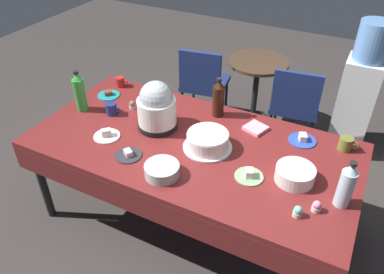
% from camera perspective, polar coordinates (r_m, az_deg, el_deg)
% --- Properties ---
extents(ground, '(9.00, 9.00, 0.00)m').
position_cam_1_polar(ground, '(3.06, 0.00, -12.20)').
color(ground, '#383330').
extents(potluck_table, '(2.20, 1.10, 0.75)m').
position_cam_1_polar(potluck_table, '(2.59, 0.00, -2.00)').
color(potluck_table, maroon).
rests_on(potluck_table, ground).
extents(frosted_layer_cake, '(0.33, 0.33, 0.12)m').
position_cam_1_polar(frosted_layer_cake, '(2.48, 2.36, -0.64)').
color(frosted_layer_cake, silver).
rests_on(frosted_layer_cake, potluck_table).
extents(slow_cooker, '(0.28, 0.28, 0.36)m').
position_cam_1_polar(slow_cooker, '(2.63, -5.36, 4.54)').
color(slow_cooker, black).
rests_on(slow_cooker, potluck_table).
extents(glass_salad_bowl, '(0.21, 0.21, 0.07)m').
position_cam_1_polar(glass_salad_bowl, '(2.29, -4.56, -5.00)').
color(glass_salad_bowl, '#B2C6BC').
rests_on(glass_salad_bowl, potluck_table).
extents(ceramic_snack_bowl, '(0.23, 0.23, 0.09)m').
position_cam_1_polar(ceramic_snack_bowl, '(2.32, 15.28, -5.45)').
color(ceramic_snack_bowl, silver).
rests_on(ceramic_snack_bowl, potluck_table).
extents(dessert_plate_white, '(0.18, 0.18, 0.06)m').
position_cam_1_polar(dessert_plate_white, '(2.67, -12.76, 0.32)').
color(dessert_plate_white, white).
rests_on(dessert_plate_white, potluck_table).
extents(dessert_plate_charcoal, '(0.17, 0.17, 0.04)m').
position_cam_1_polar(dessert_plate_charcoal, '(2.47, -9.59, -2.62)').
color(dessert_plate_charcoal, '#2D2D33').
rests_on(dessert_plate_charcoal, potluck_table).
extents(dessert_plate_sage, '(0.18, 0.18, 0.06)m').
position_cam_1_polar(dessert_plate_sage, '(2.31, 8.61, -5.72)').
color(dessert_plate_sage, '#8CA87F').
rests_on(dessert_plate_sage, potluck_table).
extents(dessert_plate_cobalt, '(0.19, 0.19, 0.05)m').
position_cam_1_polar(dessert_plate_cobalt, '(2.67, 16.33, -0.34)').
color(dessert_plate_cobalt, '#2D4CB2').
rests_on(dessert_plate_cobalt, potluck_table).
extents(dessert_plate_teal, '(0.18, 0.18, 0.04)m').
position_cam_1_polar(dessert_plate_teal, '(3.16, -12.48, 6.26)').
color(dessert_plate_teal, teal).
rests_on(dessert_plate_teal, potluck_table).
extents(cupcake_mint, '(0.05, 0.05, 0.07)m').
position_cam_1_polar(cupcake_mint, '(2.18, 18.31, -9.93)').
color(cupcake_mint, beige).
rests_on(cupcake_mint, potluck_table).
extents(cupcake_rose, '(0.05, 0.05, 0.07)m').
position_cam_1_polar(cupcake_rose, '(2.94, -9.01, 4.79)').
color(cupcake_rose, beige).
rests_on(cupcake_rose, potluck_table).
extents(cupcake_berry, '(0.05, 0.05, 0.07)m').
position_cam_1_polar(cupcake_berry, '(2.12, 15.68, -10.79)').
color(cupcake_berry, beige).
rests_on(cupcake_berry, potluck_table).
extents(soda_bottle_lime_soda, '(0.09, 0.09, 0.32)m').
position_cam_1_polar(soda_bottle_lime_soda, '(2.96, -16.53, 6.54)').
color(soda_bottle_lime_soda, green).
rests_on(soda_bottle_lime_soda, potluck_table).
extents(soda_bottle_cola, '(0.09, 0.09, 0.31)m').
position_cam_1_polar(soda_bottle_cola, '(2.78, 4.01, 5.83)').
color(soda_bottle_cola, '#33190F').
rests_on(soda_bottle_cola, potluck_table).
extents(soda_bottle_water, '(0.09, 0.09, 0.30)m').
position_cam_1_polar(soda_bottle_water, '(2.19, 22.27, -6.79)').
color(soda_bottle_water, silver).
rests_on(soda_bottle_water, potluck_table).
extents(coffee_mug_red, '(0.11, 0.08, 0.08)m').
position_cam_1_polar(coffee_mug_red, '(3.27, -10.75, 8.20)').
color(coffee_mug_red, '#B2231E').
rests_on(coffee_mug_red, potluck_table).
extents(coffee_mug_navy, '(0.12, 0.08, 0.09)m').
position_cam_1_polar(coffee_mug_navy, '(2.89, -12.03, 4.19)').
color(coffee_mug_navy, navy).
rests_on(coffee_mug_navy, potluck_table).
extents(coffee_mug_olive, '(0.13, 0.09, 0.09)m').
position_cam_1_polar(coffee_mug_olive, '(2.67, 22.23, -0.94)').
color(coffee_mug_olive, olive).
rests_on(coffee_mug_olive, potluck_table).
extents(paper_napkin_stack, '(0.18, 0.18, 0.02)m').
position_cam_1_polar(paper_napkin_stack, '(2.71, 9.58, 1.33)').
color(paper_napkin_stack, pink).
rests_on(paper_napkin_stack, potluck_table).
extents(maroon_chair_left, '(0.50, 0.50, 0.85)m').
position_cam_1_polar(maroon_chair_left, '(3.88, 1.71, 8.52)').
color(maroon_chair_left, navy).
rests_on(maroon_chair_left, ground).
extents(maroon_chair_right, '(0.49, 0.49, 0.85)m').
position_cam_1_polar(maroon_chair_right, '(3.63, 15.34, 5.07)').
color(maroon_chair_right, navy).
rests_on(maroon_chair_right, ground).
extents(round_cafe_table, '(0.60, 0.60, 0.72)m').
position_cam_1_polar(round_cafe_table, '(3.91, 9.69, 8.34)').
color(round_cafe_table, '#473323').
rests_on(round_cafe_table, ground).
extents(water_cooler, '(0.32, 0.32, 1.24)m').
position_cam_1_polar(water_cooler, '(3.80, 23.84, 6.31)').
color(water_cooler, silver).
rests_on(water_cooler, ground).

